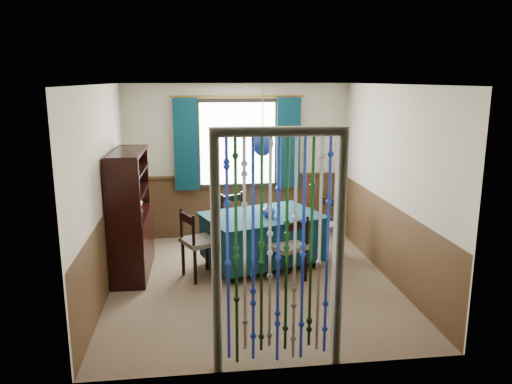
{
  "coord_description": "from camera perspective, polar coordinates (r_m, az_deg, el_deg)",
  "views": [
    {
      "loc": [
        -0.71,
        -6.0,
        2.56
      ],
      "look_at": [
        0.1,
        0.42,
        1.09
      ],
      "focal_mm": 35.0,
      "sensor_mm": 36.0,
      "label": 1
    }
  ],
  "objects": [
    {
      "name": "wainscot_left",
      "position": [
        6.43,
        -16.56,
        -6.46
      ],
      "size": [
        0.0,
        4.0,
        4.0
      ],
      "primitive_type": "plane",
      "rotation": [
        1.57,
        0.0,
        1.57
      ],
      "color": "#4A311C",
      "rests_on": "ground"
    },
    {
      "name": "wall_front",
      "position": [
        4.27,
        2.71,
        -5.13
      ],
      "size": [
        3.6,
        0.0,
        3.6
      ],
      "primitive_type": "plane",
      "rotation": [
        -1.57,
        0.0,
        0.0
      ],
      "color": "beige",
      "rests_on": "ground"
    },
    {
      "name": "chair_near",
      "position": [
        6.42,
        3.78,
        -6.32
      ],
      "size": [
        0.59,
        0.58,
        0.87
      ],
      "rotation": [
        0.0,
        0.0,
        0.56
      ],
      "color": "black",
      "rests_on": "floor"
    },
    {
      "name": "chair_right",
      "position": [
        7.38,
        7.59,
        -3.8
      ],
      "size": [
        0.59,
        0.59,
        0.88
      ],
      "rotation": [
        0.0,
        0.0,
        2.15
      ],
      "color": "black",
      "rests_on": "floor"
    },
    {
      "name": "dining_table",
      "position": [
        6.94,
        0.73,
        -5.09
      ],
      "size": [
        1.81,
        1.52,
        0.74
      ],
      "rotation": [
        0.0,
        0.0,
        0.33
      ],
      "color": "#0B2E3A",
      "rests_on": "floor"
    },
    {
      "name": "wall_right",
      "position": [
        6.63,
        15.16,
        0.93
      ],
      "size": [
        0.0,
        4.0,
        4.0
      ],
      "primitive_type": "plane",
      "rotation": [
        1.57,
        0.0,
        -1.57
      ],
      "color": "beige",
      "rests_on": "ground"
    },
    {
      "name": "wainscot_right",
      "position": [
        6.81,
        14.68,
        -5.26
      ],
      "size": [
        0.0,
        4.0,
        4.0
      ],
      "primitive_type": "plane",
      "rotation": [
        1.57,
        0.0,
        -1.57
      ],
      "color": "#4A311C",
      "rests_on": "ground"
    },
    {
      "name": "bowl_shelf",
      "position": [
        6.43,
        -14.11,
        -0.2
      ],
      "size": [
        0.24,
        0.24,
        0.05
      ],
      "primitive_type": "imported",
      "rotation": [
        0.0,
        0.0,
        0.36
      ],
      "color": "beige",
      "rests_on": "sideboard"
    },
    {
      "name": "wall_left",
      "position": [
        6.24,
        -17.13,
        0.06
      ],
      "size": [
        0.0,
        4.0,
        4.0
      ],
      "primitive_type": "plane",
      "rotation": [
        1.57,
        0.0,
        1.57
      ],
      "color": "beige",
      "rests_on": "ground"
    },
    {
      "name": "chair_far",
      "position": [
        7.52,
        -2.13,
        -3.39
      ],
      "size": [
        0.58,
        0.57,
        0.88
      ],
      "rotation": [
        0.0,
        0.0,
        3.62
      ],
      "color": "black",
      "rests_on": "floor"
    },
    {
      "name": "wall_back",
      "position": [
        8.14,
        -2.14,
        3.49
      ],
      "size": [
        3.6,
        0.0,
        3.6
      ],
      "primitive_type": "plane",
      "rotation": [
        1.57,
        0.0,
        0.0
      ],
      "color": "beige",
      "rests_on": "ground"
    },
    {
      "name": "chair_left",
      "position": [
        6.57,
        -6.57,
        -5.71
      ],
      "size": [
        0.58,
        0.59,
        0.91
      ],
      "rotation": [
        0.0,
        0.0,
        -1.14
      ],
      "color": "black",
      "rests_on": "floor"
    },
    {
      "name": "pendant_lamp",
      "position": [
        6.66,
        0.77,
        5.67
      ],
      "size": [
        0.29,
        0.29,
        0.94
      ],
      "color": "olive",
      "rests_on": "ceiling"
    },
    {
      "name": "wainscot_front",
      "position": [
        4.57,
        2.57,
        -14.07
      ],
      "size": [
        3.6,
        0.0,
        3.6
      ],
      "primitive_type": "plane",
      "rotation": [
        -1.57,
        0.0,
        0.0
      ],
      "color": "#4A311C",
      "rests_on": "ground"
    },
    {
      "name": "vase_sideboard",
      "position": [
        7.08,
        -13.44,
        -1.02
      ],
      "size": [
        0.18,
        0.18,
        0.17
      ],
      "primitive_type": "imported",
      "rotation": [
        0.0,
        0.0,
        -0.08
      ],
      "color": "beige",
      "rests_on": "sideboard"
    },
    {
      "name": "ceiling",
      "position": [
        6.04,
        -0.49,
        12.2
      ],
      "size": [
        4.0,
        4.0,
        0.0
      ],
      "primitive_type": "plane",
      "rotation": [
        3.14,
        0.0,
        0.0
      ],
      "color": "silver",
      "rests_on": "ground"
    },
    {
      "name": "window",
      "position": [
        8.04,
        -2.12,
        5.55
      ],
      "size": [
        1.32,
        0.12,
        1.42
      ],
      "primitive_type": "cube",
      "color": "black",
      "rests_on": "wall_back"
    },
    {
      "name": "sideboard",
      "position": [
        6.87,
        -14.06,
        -4.37
      ],
      "size": [
        0.46,
        1.28,
        1.66
      ],
      "rotation": [
        0.0,
        0.0,
        -0.02
      ],
      "color": "black",
      "rests_on": "floor"
    },
    {
      "name": "doorway",
      "position": [
        4.39,
        2.55,
        -7.38
      ],
      "size": [
        1.16,
        0.12,
        2.18
      ],
      "primitive_type": null,
      "color": "silver",
      "rests_on": "ground"
    },
    {
      "name": "vase_table",
      "position": [
        6.73,
        1.43,
        -2.15
      ],
      "size": [
        0.17,
        0.17,
        0.17
      ],
      "primitive_type": "imported",
      "rotation": [
        0.0,
        0.0,
        -0.02
      ],
      "color": "navy",
      "rests_on": "dining_table"
    },
    {
      "name": "floor",
      "position": [
        6.56,
        -0.45,
        -10.2
      ],
      "size": [
        4.0,
        4.0,
        0.0
      ],
      "primitive_type": "plane",
      "color": "brown",
      "rests_on": "ground"
    },
    {
      "name": "wainscot_back",
      "position": [
        8.27,
        -2.08,
        -1.65
      ],
      "size": [
        3.6,
        0.0,
        3.6
      ],
      "primitive_type": "plane",
      "rotation": [
        1.57,
        0.0,
        0.0
      ],
      "color": "#4A311C",
      "rests_on": "ground"
    }
  ]
}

